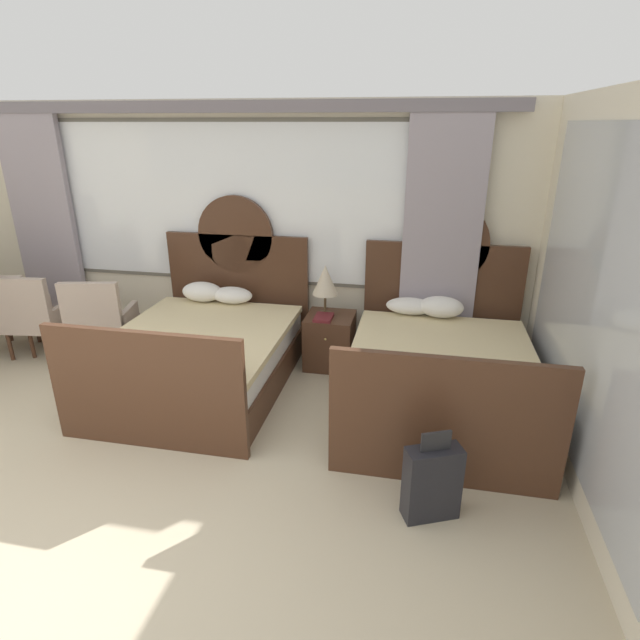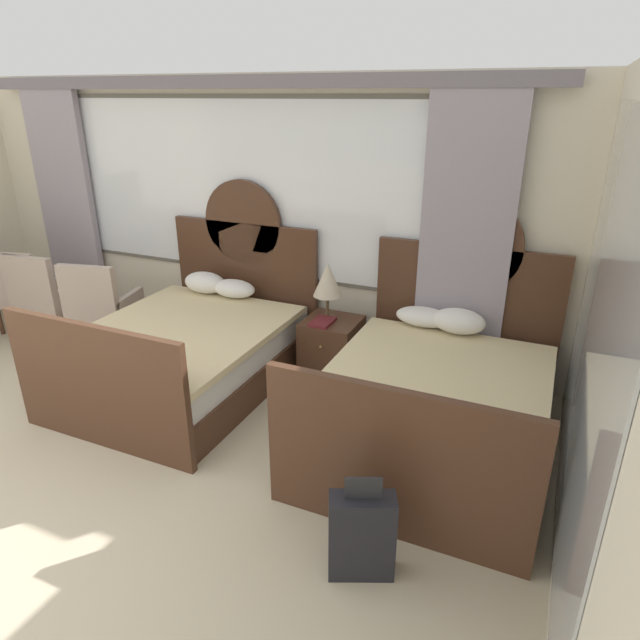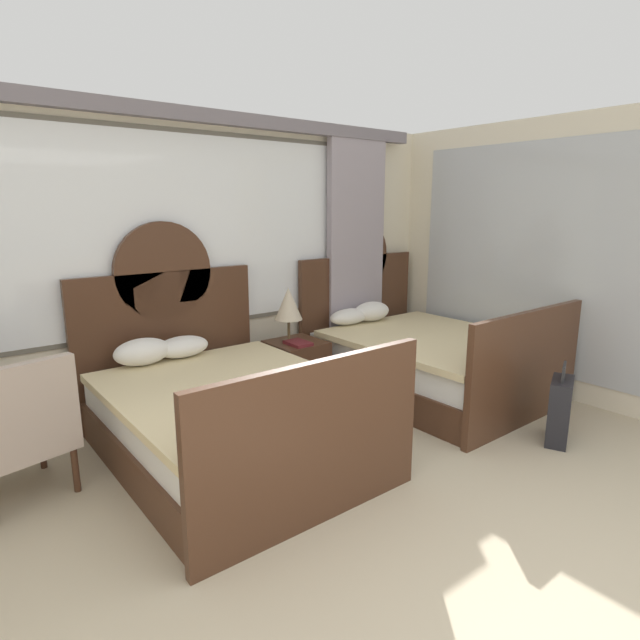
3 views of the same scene
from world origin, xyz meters
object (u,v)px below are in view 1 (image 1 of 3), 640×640
at_px(armchair_by_window_left, 100,319).
at_px(armchair_by_window_right, 10,312).
at_px(bed_near_mirror, 440,371).
at_px(nightstand_between_beds, 330,340).
at_px(suitcase_on_floor, 432,482).
at_px(armchair_by_window_centre, 35,314).
at_px(bed_near_window, 205,351).
at_px(table_lamp_on_nightstand, 325,281).
at_px(book_on_nightstand, 324,317).

distance_m(armchair_by_window_left, armchair_by_window_right, 1.12).
distance_m(bed_near_mirror, armchair_by_window_left, 3.60).
bearing_deg(nightstand_between_beds, suitcase_on_floor, -63.16).
distance_m(bed_near_mirror, armchair_by_window_centre, 4.40).
bearing_deg(bed_near_window, table_lamp_on_nightstand, 32.38).
xyz_separation_m(nightstand_between_beds, armchair_by_window_left, (-2.45, -0.39, 0.20)).
bearing_deg(table_lamp_on_nightstand, book_on_nightstand, -85.92).
relative_size(bed_near_window, table_lamp_on_nightstand, 4.08).
bearing_deg(armchair_by_window_right, suitcase_on_floor, -20.35).
bearing_deg(table_lamp_on_nightstand, nightstand_between_beds, -30.50).
distance_m(book_on_nightstand, armchair_by_window_right, 3.54).
xyz_separation_m(bed_near_mirror, table_lamp_on_nightstand, (-1.20, 0.69, 0.59)).
distance_m(armchair_by_window_left, armchair_by_window_centre, 0.80).
bearing_deg(nightstand_between_beds, book_on_nightstand, -116.84).
distance_m(nightstand_between_beds, armchair_by_window_right, 3.60).
xyz_separation_m(armchair_by_window_left, armchair_by_window_right, (-1.12, 0.00, 0.00)).
relative_size(bed_near_window, nightstand_between_beds, 3.85).
bearing_deg(suitcase_on_floor, armchair_by_window_right, 159.65).
bearing_deg(bed_near_window, armchair_by_window_left, 168.84).
height_order(armchair_by_window_right, suitcase_on_floor, armchair_by_window_right).
xyz_separation_m(book_on_nightstand, armchair_by_window_centre, (-3.20, -0.29, -0.09)).
distance_m(armchair_by_window_centre, suitcase_on_floor, 4.66).
height_order(bed_near_mirror, table_lamp_on_nightstand, bed_near_mirror).
xyz_separation_m(table_lamp_on_nightstand, armchair_by_window_centre, (-3.19, -0.43, -0.45)).
distance_m(bed_near_window, table_lamp_on_nightstand, 1.41).
relative_size(nightstand_between_beds, book_on_nightstand, 2.19).
distance_m(armchair_by_window_centre, armchair_by_window_right, 0.32).
distance_m(bed_near_window, armchair_by_window_centre, 2.13).
bearing_deg(armchair_by_window_centre, armchair_by_window_right, 179.62).
distance_m(table_lamp_on_nightstand, book_on_nightstand, 0.38).
height_order(table_lamp_on_nightstand, armchair_by_window_right, table_lamp_on_nightstand).
distance_m(bed_near_window, armchair_by_window_left, 1.34).
xyz_separation_m(table_lamp_on_nightstand, book_on_nightstand, (0.01, -0.14, -0.36)).
height_order(book_on_nightstand, armchair_by_window_centre, armchair_by_window_centre).
bearing_deg(suitcase_on_floor, nightstand_between_beds, 116.84).
bearing_deg(armchair_by_window_left, armchair_by_window_right, 179.97).
relative_size(book_on_nightstand, suitcase_on_floor, 0.40).
bearing_deg(book_on_nightstand, armchair_by_window_right, -175.25).
height_order(table_lamp_on_nightstand, suitcase_on_floor, table_lamp_on_nightstand).
bearing_deg(table_lamp_on_nightstand, suitcase_on_floor, -62.27).
xyz_separation_m(bed_near_window, table_lamp_on_nightstand, (1.08, 0.69, 0.59)).
height_order(bed_near_window, bed_near_mirror, same).
bearing_deg(armchair_by_window_left, bed_near_window, -11.16).
relative_size(bed_near_window, bed_near_mirror, 1.00).
xyz_separation_m(bed_near_window, armchair_by_window_left, (-1.31, 0.26, 0.13)).
bearing_deg(bed_near_mirror, nightstand_between_beds, 150.21).
relative_size(bed_near_mirror, nightstand_between_beds, 3.85).
xyz_separation_m(book_on_nightstand, armchair_by_window_right, (-3.52, -0.29, -0.09)).
distance_m(table_lamp_on_nightstand, armchair_by_window_left, 2.47).
relative_size(bed_near_mirror, book_on_nightstand, 8.43).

